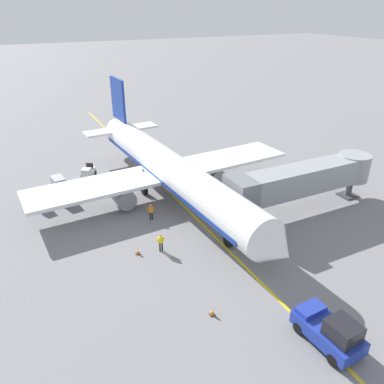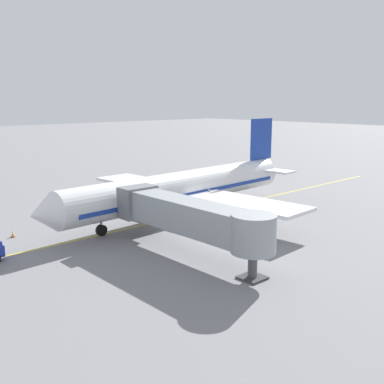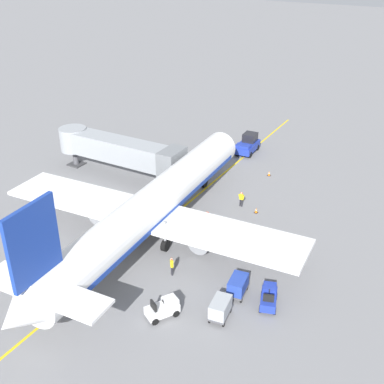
# 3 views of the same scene
# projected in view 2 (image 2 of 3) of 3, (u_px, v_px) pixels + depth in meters

# --- Properties ---
(ground_plane) EXTENTS (400.00, 400.00, 0.00)m
(ground_plane) POSITION_uv_depth(u_px,v_px,m) (193.00, 214.00, 52.90)
(ground_plane) COLOR slate
(gate_lead_in_line) EXTENTS (0.24, 80.00, 0.01)m
(gate_lead_in_line) POSITION_uv_depth(u_px,v_px,m) (193.00, 214.00, 52.90)
(gate_lead_in_line) COLOR gold
(gate_lead_in_line) RESTS_ON ground
(parked_airliner) EXTENTS (30.25, 37.33, 10.63)m
(parked_airliner) POSITION_uv_depth(u_px,v_px,m) (184.00, 188.00, 51.85)
(parked_airliner) COLOR white
(parked_airliner) RESTS_ON ground
(jet_bridge) EXTENTS (17.07, 3.50, 4.98)m
(jet_bridge) POSITION_uv_depth(u_px,v_px,m) (190.00, 216.00, 38.03)
(jet_bridge) COLOR #93999E
(jet_bridge) RESTS_ON ground
(baggage_tug_lead) EXTENTS (2.30, 2.76, 1.62)m
(baggage_tug_lead) POSITION_uv_depth(u_px,v_px,m) (200.00, 190.00, 63.33)
(baggage_tug_lead) COLOR silver
(baggage_tug_lead) RESTS_ON ground
(baggage_tug_trailing) EXTENTS (1.93, 2.75, 1.62)m
(baggage_tug_trailing) POSITION_uv_depth(u_px,v_px,m) (143.00, 188.00, 64.60)
(baggage_tug_trailing) COLOR #1E339E
(baggage_tug_trailing) RESTS_ON ground
(baggage_cart_front) EXTENTS (1.59, 2.97, 1.58)m
(baggage_cart_front) POSITION_uv_depth(u_px,v_px,m) (154.00, 189.00, 62.69)
(baggage_cart_front) COLOR #4C4C51
(baggage_cart_front) RESTS_ON ground
(baggage_cart_second_in_train) EXTENTS (1.59, 2.97, 1.58)m
(baggage_cart_second_in_train) POSITION_uv_depth(u_px,v_px,m) (171.00, 186.00, 64.73)
(baggage_cart_second_in_train) COLOR #4C4C51
(baggage_cart_second_in_train) RESTS_ON ground
(ground_crew_wing_walker) EXTENTS (0.71, 0.35, 1.69)m
(ground_crew_wing_walker) POSITION_uv_depth(u_px,v_px,m) (137.00, 207.00, 52.32)
(ground_crew_wing_walker) COLOR #232328
(ground_crew_wing_walker) RESTS_ON ground
(ground_crew_loader) EXTENTS (0.54, 0.61, 1.69)m
(ground_crew_loader) POSITION_uv_depth(u_px,v_px,m) (185.00, 195.00, 58.65)
(ground_crew_loader) COLOR #232328
(ground_crew_loader) RESTS_ON ground
(ground_crew_marshaller) EXTENTS (0.73, 0.26, 1.69)m
(ground_crew_marshaller) POSITION_uv_depth(u_px,v_px,m) (90.00, 213.00, 49.61)
(ground_crew_marshaller) COLOR #232328
(ground_crew_marshaller) RESTS_ON ground
(safety_cone_nose_left) EXTENTS (0.36, 0.36, 0.59)m
(safety_cone_nose_left) POSITION_uv_depth(u_px,v_px,m) (13.00, 234.00, 43.87)
(safety_cone_nose_left) COLOR black
(safety_cone_nose_left) RESTS_ON ground
(safety_cone_nose_right) EXTENTS (0.36, 0.36, 0.59)m
(safety_cone_nose_right) POSITION_uv_depth(u_px,v_px,m) (85.00, 214.00, 51.47)
(safety_cone_nose_right) COLOR black
(safety_cone_nose_right) RESTS_ON ground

